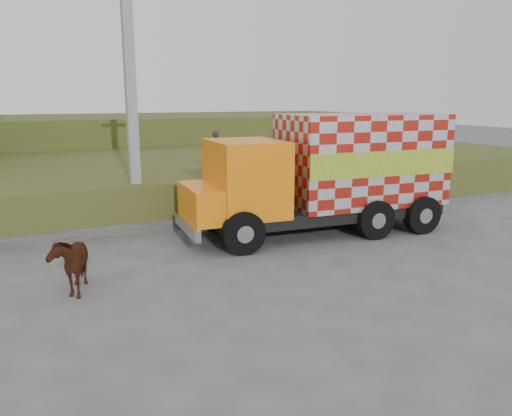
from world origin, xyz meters
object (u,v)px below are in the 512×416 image
cow (70,262)px  pedestrian (215,151)px  utility_pole (131,99)px  cargo_truck (330,173)px

cow → pedestrian: size_ratio=1.03×
utility_pole → cargo_truck: (5.31, -2.80, -2.21)m
utility_pole → pedestrian: (3.17, 1.25, -1.83)m
pedestrian → cow: bearing=20.1°
utility_pole → pedestrian: utility_pole is taller
cow → utility_pole: bearing=73.7°
utility_pole → pedestrian: 3.86m
cow → pedestrian: 8.18m
utility_pole → cargo_truck: 6.40m
pedestrian → utility_pole: bearing=-3.4°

